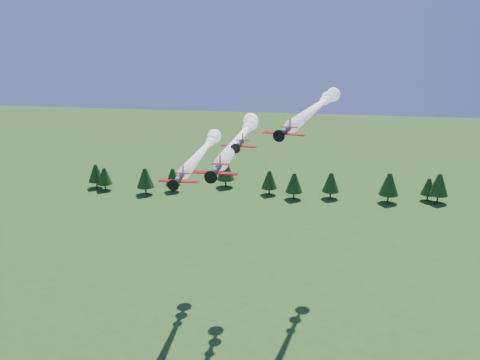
# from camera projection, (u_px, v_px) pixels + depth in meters

# --- Properties ---
(plane_lead) EXTENTS (7.79, 50.11, 3.70)m
(plane_lead) POSITION_uv_depth(u_px,v_px,m) (242.00, 135.00, 116.17)
(plane_lead) COLOR black
(plane_lead) RESTS_ON ground
(plane_left) EXTENTS (7.77, 45.04, 3.70)m
(plane_left) POSITION_uv_depth(u_px,v_px,m) (204.00, 149.00, 127.45)
(plane_left) COLOR black
(plane_left) RESTS_ON ground
(plane_right) EXTENTS (14.96, 54.26, 3.70)m
(plane_right) POSITION_uv_depth(u_px,v_px,m) (318.00, 106.00, 124.36)
(plane_right) COLOR black
(plane_right) RESTS_ON ground
(plane_slot) EXTENTS (7.00, 7.61, 2.46)m
(plane_slot) POSITION_uv_depth(u_px,v_px,m) (239.00, 144.00, 104.45)
(plane_slot) COLOR black
(plane_slot) RESTS_ON ground
(treeline) EXTENTS (164.50, 21.68, 11.89)m
(treeline) POSITION_uv_depth(u_px,v_px,m) (283.00, 180.00, 213.34)
(treeline) COLOR #382314
(treeline) RESTS_ON ground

